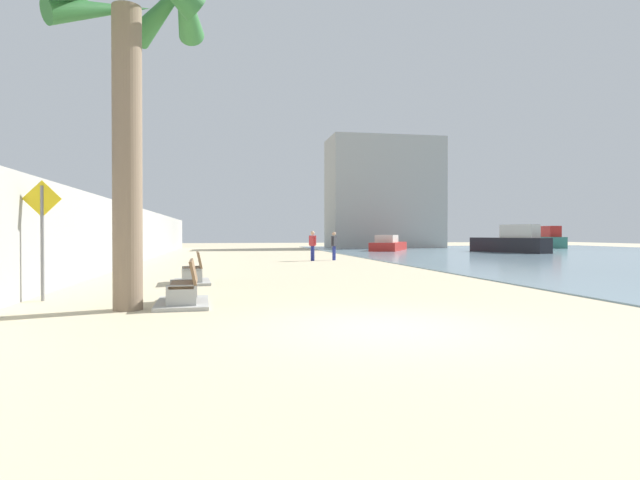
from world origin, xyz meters
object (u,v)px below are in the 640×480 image
at_px(palm_tree, 126,42).
at_px(boat_distant, 511,242).
at_px(pedestrian_sign, 42,226).
at_px(boat_nearest, 388,245).
at_px(person_walking, 313,243).
at_px(person_standing, 334,244).
at_px(boat_far_left, 548,240).
at_px(bench_far, 193,276).
at_px(bench_near, 184,294).

relative_size(palm_tree, boat_distant, 1.07).
xyz_separation_m(boat_distant, pedestrian_sign, (-26.60, -25.20, 0.86)).
bearing_deg(boat_nearest, person_walking, -121.25).
relative_size(person_walking, person_standing, 1.03).
height_order(boat_nearest, boat_far_left, boat_far_left).
bearing_deg(pedestrian_sign, bench_far, 50.73).
distance_m(bench_far, pedestrian_sign, 5.16).
bearing_deg(boat_nearest, boat_distant, -40.77).
distance_m(palm_tree, boat_nearest, 37.98).
height_order(palm_tree, person_walking, palm_tree).
height_order(bench_far, person_walking, person_walking).
distance_m(person_walking, boat_distant, 19.71).
bearing_deg(boat_distant, palm_tree, -132.12).
height_order(bench_near, boat_far_left, boat_far_left).
distance_m(bench_near, person_walking, 18.45).
height_order(palm_tree, person_standing, palm_tree).
distance_m(palm_tree, pedestrian_sign, 4.64).
height_order(bench_near, person_standing, person_standing).
xyz_separation_m(palm_tree, bench_far, (0.96, 5.64, -5.17)).
bearing_deg(boat_far_left, pedestrian_sign, -135.64).
bearing_deg(boat_distant, boat_far_left, 46.39).
bearing_deg(bench_far, palm_tree, -99.68).
bearing_deg(person_walking, boat_far_left, 35.74).
bearing_deg(pedestrian_sign, boat_nearest, 59.85).
bearing_deg(bench_far, boat_distant, 42.33).
distance_m(bench_far, boat_distant, 31.74).
xyz_separation_m(bench_near, boat_nearest, (15.38, 33.31, 0.32)).
xyz_separation_m(person_walking, boat_far_left, (28.76, 20.69, -0.10)).
distance_m(person_walking, boat_far_left, 35.43).
bearing_deg(boat_far_left, bench_far, -136.30).
xyz_separation_m(bench_near, boat_distant, (23.35, 26.44, 0.63)).
bearing_deg(palm_tree, boat_nearest, 64.09).
distance_m(boat_nearest, boat_far_left, 19.77).
bearing_deg(bench_near, person_standing, 68.31).
relative_size(person_standing, boat_nearest, 0.22).
height_order(bench_near, person_walking, person_walking).
relative_size(person_standing, boat_far_left, 0.27).
bearing_deg(boat_far_left, person_walking, -144.26).
bearing_deg(boat_far_left, palm_tree, -132.58).
height_order(person_walking, pedestrian_sign, pedestrian_sign).
distance_m(person_standing, pedestrian_sign, 19.61).
distance_m(person_walking, boat_nearest, 18.51).
bearing_deg(person_standing, pedestrian_sign, -121.90).
bearing_deg(person_walking, boat_nearest, 58.75).
bearing_deg(bench_far, person_walking, 64.61).
relative_size(person_walking, boat_distant, 0.24).
relative_size(person_walking, pedestrian_sign, 0.61).
bearing_deg(bench_near, palm_tree, -152.12).
height_order(palm_tree, boat_far_left, palm_tree).
xyz_separation_m(person_walking, boat_distant, (17.57, 8.94, -0.12)).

